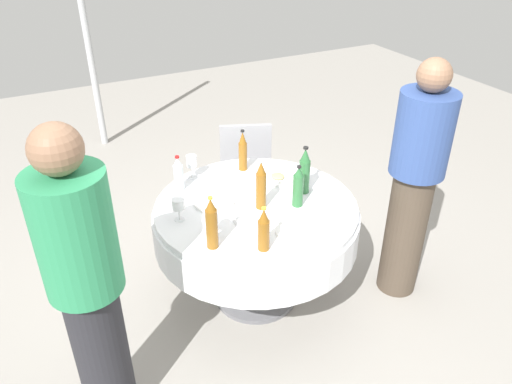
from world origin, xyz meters
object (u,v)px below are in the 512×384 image
bottle_amber_rear (243,151)px  wine_glass_near (178,205)px  dining_table (256,225)px  bottle_clear_near (179,174)px  bottle_green_west (298,187)px  bottle_green_outer (304,171)px  bottle_amber_far (261,186)px  bottle_amber_mid (212,224)px  chair_outer (245,160)px  person_east (414,181)px  plate_south (214,202)px  wine_glass_mid (192,162)px  bottle_amber_east (264,230)px  plate_front (278,178)px  plate_left (296,231)px  person_far (87,285)px  wine_glass_outer (213,218)px

bottle_amber_rear → wine_glass_near: size_ratio=2.06×
dining_table → bottle_clear_near: (-0.39, -0.35, 0.26)m
bottle_green_west → bottle_green_outer: bearing=135.8°
bottle_amber_far → bottle_amber_mid: bottle_amber_far is taller
chair_outer → person_east: bearing=-45.7°
plate_south → chair_outer: (-0.82, 0.61, -0.23)m
wine_glass_mid → dining_table: bearing=24.4°
bottle_amber_east → bottle_amber_far: size_ratio=0.81×
dining_table → bottle_amber_east: (0.41, -0.17, 0.27)m
bottle_amber_rear → chair_outer: (-0.51, 0.26, -0.36)m
plate_south → person_east: 1.25m
bottle_clear_near → plate_front: size_ratio=1.13×
bottle_amber_mid → person_east: size_ratio=0.19×
plate_south → plate_front: plate_front is taller
plate_south → person_east: (0.49, 1.15, 0.10)m
bottle_amber_mid → bottle_clear_near: 0.67m
bottle_green_outer → plate_left: size_ratio=1.34×
dining_table → bottle_green_outer: bearing=90.3°
plate_front → person_far: 1.51m
bottle_clear_near → bottle_green_outer: size_ratio=0.75×
dining_table → plate_left: (0.36, 0.07, 0.16)m
dining_table → plate_left: size_ratio=5.41×
bottle_amber_east → wine_glass_near: 0.56m
wine_glass_mid → plate_south: wine_glass_mid is taller
bottle_amber_east → plate_front: 0.77m
wine_glass_mid → plate_front: wine_glass_mid is taller
plate_front → bottle_amber_rear: bearing=-148.9°
bottle_clear_near → person_far: size_ratio=0.14×
wine_glass_outer → chair_outer: bearing=146.6°
person_east → person_far: size_ratio=0.98×
plate_left → chair_outer: bearing=166.4°
wine_glass_near → plate_south: (-0.08, 0.25, -0.10)m
bottle_amber_rear → wine_glass_mid: (-0.05, -0.35, -0.02)m
bottle_amber_far → bottle_clear_near: 0.57m
bottle_amber_far → bottle_amber_mid: bearing=-60.9°
wine_glass_near → plate_left: size_ratio=0.60×
bottle_green_west → person_east: bearing=71.2°
bottle_amber_mid → bottle_green_outer: size_ratio=0.99×
bottle_amber_far → person_far: person_far is taller
bottle_amber_far → chair_outer: bottle_amber_far is taller
dining_table → bottle_amber_rear: bearing=164.0°
bottle_amber_east → bottle_amber_mid: bottle_amber_mid is taller
bottle_amber_far → person_far: 1.16m
bottle_amber_rear → bottle_amber_far: bearing=-13.4°
dining_table → wine_glass_mid: size_ratio=7.82×
bottle_amber_far → bottle_amber_rear: size_ratio=1.10×
bottle_clear_near → wine_glass_mid: (-0.10, 0.13, 0.01)m
bottle_amber_mid → person_far: person_far is taller
plate_south → bottle_amber_east: bearing=6.0°
bottle_amber_mid → chair_outer: 1.51m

